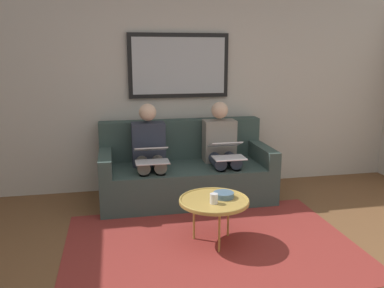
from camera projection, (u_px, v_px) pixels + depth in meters
wall_rear at (178, 86)px, 4.95m from camera, size 6.00×0.12×2.60m
area_rug at (211, 245)px, 3.57m from camera, size 2.60×1.80×0.01m
couch at (185, 172)px, 4.71m from camera, size 1.99×0.90×0.90m
framed_mirror at (179, 66)px, 4.81m from camera, size 1.24×0.05×0.78m
coffee_table at (214, 201)px, 3.54m from camera, size 0.63×0.63×0.42m
cup at (214, 199)px, 3.44m from camera, size 0.07×0.07×0.09m
bowl at (224, 195)px, 3.58m from camera, size 0.19×0.19×0.05m
person_left at (221, 148)px, 4.66m from camera, size 0.38×0.58×1.14m
laptop_white at (227, 150)px, 4.44m from camera, size 0.36×0.39×0.17m
person_right at (149, 151)px, 4.50m from camera, size 0.38×0.58×1.14m
laptop_silver at (151, 155)px, 4.26m from camera, size 0.36×0.35×0.15m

